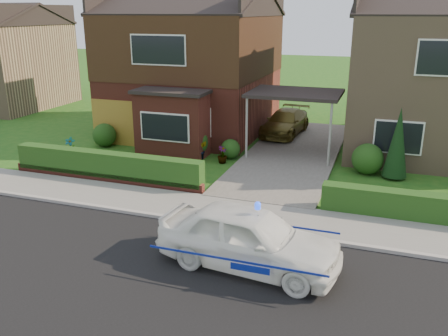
% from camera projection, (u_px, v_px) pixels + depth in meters
% --- Properties ---
extents(ground, '(120.00, 120.00, 0.00)m').
position_uv_depth(ground, '(198.00, 285.00, 10.87)').
color(ground, '#1C5516').
rests_on(ground, ground).
extents(road, '(60.00, 6.00, 0.02)m').
position_uv_depth(road, '(198.00, 285.00, 10.87)').
color(road, black).
rests_on(road, ground).
extents(kerb, '(60.00, 0.16, 0.12)m').
position_uv_depth(kerb, '(238.00, 228.00, 13.59)').
color(kerb, '#9E9993').
rests_on(kerb, ground).
extents(sidewalk, '(60.00, 2.00, 0.10)m').
position_uv_depth(sidewalk, '(248.00, 214.00, 14.53)').
color(sidewalk, slate).
rests_on(sidewalk, ground).
extents(driveway, '(3.80, 12.00, 0.12)m').
position_uv_depth(driveway, '(292.00, 153.00, 20.72)').
color(driveway, '#666059').
rests_on(driveway, ground).
extents(house_left, '(7.50, 9.53, 7.25)m').
position_uv_depth(house_left, '(194.00, 56.00, 23.93)').
color(house_left, maroon).
rests_on(house_left, ground).
extents(house_right, '(7.50, 8.06, 7.25)m').
position_uv_depth(house_right, '(442.00, 67.00, 20.47)').
color(house_right, '#94775B').
rests_on(house_right, ground).
extents(carport_link, '(3.80, 3.00, 2.77)m').
position_uv_depth(carport_link, '(295.00, 94.00, 19.86)').
color(carport_link, black).
rests_on(carport_link, ground).
extents(garage_door, '(2.20, 0.10, 2.10)m').
position_uv_depth(garage_door, '(114.00, 123.00, 22.03)').
color(garage_door, olive).
rests_on(garage_door, ground).
extents(dwarf_wall, '(7.70, 0.25, 0.36)m').
position_uv_depth(dwarf_wall, '(106.00, 177.00, 17.37)').
color(dwarf_wall, maroon).
rests_on(dwarf_wall, ground).
extents(hedge_left, '(7.50, 0.55, 0.90)m').
position_uv_depth(hedge_left, '(108.00, 181.00, 17.56)').
color(hedge_left, '#1A3B12').
rests_on(hedge_left, ground).
extents(shrub_left_far, '(1.08, 1.08, 1.08)m').
position_uv_depth(shrub_left_far, '(104.00, 135.00, 21.86)').
color(shrub_left_far, '#1A3B12').
rests_on(shrub_left_far, ground).
extents(shrub_left_mid, '(1.32, 1.32, 1.32)m').
position_uv_depth(shrub_left_mid, '(193.00, 142.00, 20.24)').
color(shrub_left_mid, '#1A3B12').
rests_on(shrub_left_mid, ground).
extents(shrub_left_near, '(0.84, 0.84, 0.84)m').
position_uv_depth(shrub_left_near, '(230.00, 149.00, 20.09)').
color(shrub_left_near, '#1A3B12').
rests_on(shrub_left_near, ground).
extents(shrub_right_near, '(1.20, 1.20, 1.20)m').
position_uv_depth(shrub_right_near, '(368.00, 159.00, 18.12)').
color(shrub_right_near, '#1A3B12').
rests_on(shrub_right_near, ground).
extents(conifer_a, '(0.90, 0.90, 2.60)m').
position_uv_depth(conifer_a, '(397.00, 145.00, 17.41)').
color(conifer_a, black).
rests_on(conifer_a, ground).
extents(neighbour_left, '(6.50, 7.00, 5.20)m').
position_uv_depth(neighbour_left, '(3.00, 66.00, 30.60)').
color(neighbour_left, '#94775B').
rests_on(neighbour_left, ground).
extents(police_car, '(4.14, 4.67, 1.70)m').
position_uv_depth(police_car, '(249.00, 238.00, 11.44)').
color(police_car, white).
rests_on(police_car, ground).
extents(driveway_car, '(2.01, 4.21, 1.18)m').
position_uv_depth(driveway_car, '(285.00, 122.00, 23.58)').
color(driveway_car, brown).
rests_on(driveway_car, driveway).
extents(potted_plant_a, '(0.50, 0.40, 0.83)m').
position_uv_depth(potted_plant_a, '(70.00, 147.00, 20.36)').
color(potted_plant_a, gray).
rests_on(potted_plant_a, ground).
extents(potted_plant_b, '(0.57, 0.55, 0.81)m').
position_uv_depth(potted_plant_b, '(201.00, 151.00, 19.90)').
color(potted_plant_b, gray).
rests_on(potted_plant_b, ground).
extents(potted_plant_c, '(0.49, 0.49, 0.70)m').
position_uv_depth(potted_plant_c, '(222.00, 155.00, 19.46)').
color(potted_plant_c, gray).
rests_on(potted_plant_c, ground).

